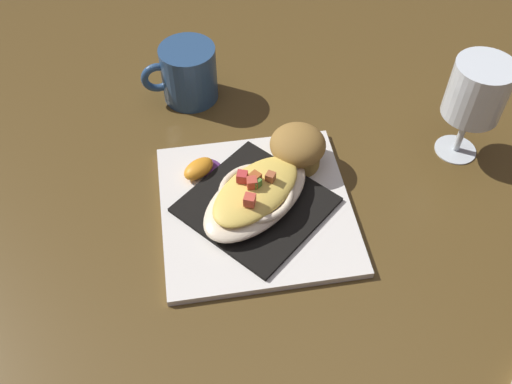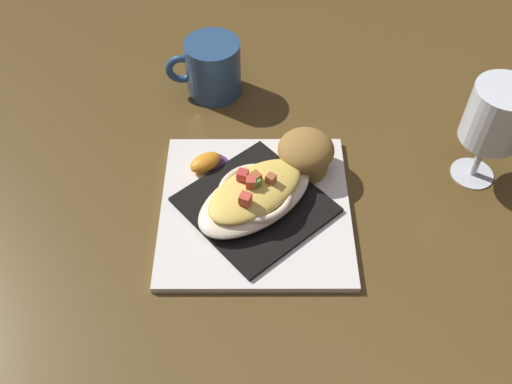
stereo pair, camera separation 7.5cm
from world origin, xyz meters
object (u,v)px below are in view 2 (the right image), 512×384
Objects in this scene: square_plate at (256,208)px; stemmed_glass at (497,119)px; coffee_mug at (213,71)px; muffin at (306,153)px; gratin_dish at (256,194)px; orange_garnish at (208,162)px.

square_plate is 0.34m from stemmed_glass.
muffin is at bearing 127.40° from coffee_mug.
gratin_dish is at bearing 1.31° from square_plate.
muffin is at bearing -134.98° from gratin_dish.
orange_garnish is at bearing -46.80° from gratin_dish.
square_plate is 1.30× the size of gratin_dish.
square_plate is 0.27m from coffee_mug.
stemmed_glass reaches higher than muffin.
stemmed_glass is at bearing 179.11° from muffin.
orange_garnish is 0.18m from coffee_mug.
square_plate is 0.10m from orange_garnish.
orange_garnish is (0.07, -0.07, -0.02)m from gratin_dish.
orange_garnish is 0.55× the size of coffee_mug.
stemmed_glass is at bearing 154.08° from coffee_mug.
gratin_dish is (0.00, 0.00, 0.03)m from square_plate.
coffee_mug reaches higher than muffin.
orange_garnish is 0.42× the size of stemmed_glass.
square_plate is 0.11m from muffin.
square_plate is at bearing 45.04° from muffin.
coffee_mug is (0.07, -0.25, 0.01)m from gratin_dish.
stemmed_glass reaches higher than orange_garnish.
muffin is at bearing -0.89° from stemmed_glass.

